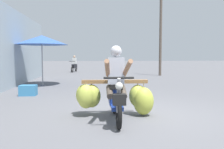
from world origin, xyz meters
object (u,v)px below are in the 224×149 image
market_umbrella_near_shop (42,40)px  utility_pole (161,35)px  motorbike_main_loaded (114,94)px  motorbike_distant_ahead_left (74,65)px  produce_crate (28,90)px

market_umbrella_near_shop → utility_pole: size_ratio=0.42×
motorbike_main_loaded → utility_pole: 12.04m
motorbike_main_loaded → motorbike_distant_ahead_left: (-1.89, 15.40, 0.05)m
motorbike_distant_ahead_left → utility_pole: bearing=-35.3°
motorbike_distant_ahead_left → produce_crate: size_ratio=2.85×
produce_crate → utility_pole: bearing=48.4°
utility_pole → produce_crate: bearing=-131.6°
motorbike_main_loaded → utility_pole: utility_pole is taller
motorbike_distant_ahead_left → market_umbrella_near_shop: size_ratio=0.68×
market_umbrella_near_shop → utility_pole: 8.64m
motorbike_main_loaded → utility_pole: size_ratio=0.33×
produce_crate → motorbike_distant_ahead_left: bearing=86.4°
motorbike_main_loaded → market_umbrella_near_shop: market_umbrella_near_shop is taller
motorbike_distant_ahead_left → utility_pole: size_ratio=0.29×
motorbike_main_loaded → motorbike_distant_ahead_left: bearing=97.0°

